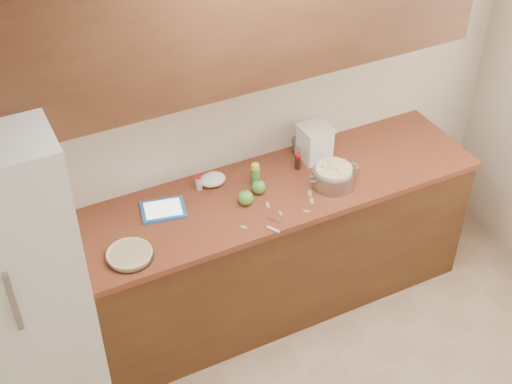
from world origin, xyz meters
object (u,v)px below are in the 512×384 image
pie (130,255)px  flour_canister (315,142)px  colander (333,177)px  tablet (163,210)px

pie → flour_canister: 1.33m
pie → flour_canister: bearing=14.6°
colander → tablet: size_ratio=1.19×
flour_canister → tablet: size_ratio=0.80×
colander → tablet: colander is taller
pie → colander: (1.24, 0.05, 0.04)m
colander → flour_canister: 0.29m
colander → tablet: 0.98m
flour_canister → tablet: flour_canister is taller
pie → flour_canister: size_ratio=1.12×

